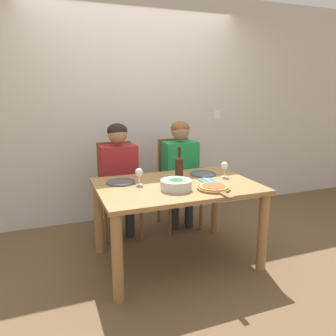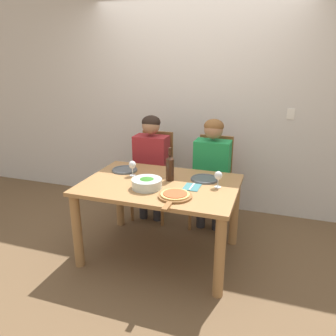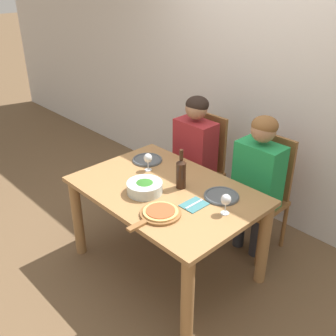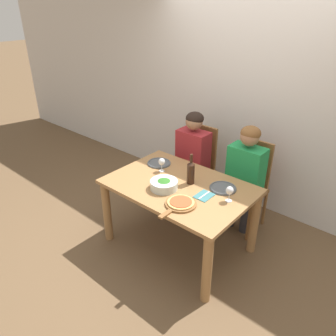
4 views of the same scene
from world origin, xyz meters
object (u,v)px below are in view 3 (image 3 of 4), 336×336
chair_right (263,191)px  person_woman (194,148)px  chair_left (202,164)px  wine_glass_left (148,159)px  dinner_plate_left (147,160)px  wine_glass_right (226,201)px  dinner_plate_right (221,196)px  person_man (257,174)px  wine_bottle (181,173)px  broccoli_bowl (145,187)px  fork_on_napkin (194,205)px  pizza_on_board (160,213)px

chair_right → person_woman: bearing=-170.5°
chair_left → wine_glass_left: chair_left is taller
dinner_plate_left → wine_glass_right: wine_glass_right is taller
dinner_plate_right → person_man: bearing=93.4°
wine_bottle → wine_glass_left: (-0.38, 0.00, -0.02)m
person_woman → person_man: bearing=0.0°
person_man → broccoli_bowl: size_ratio=4.62×
chair_right → chair_left: bearing=180.0°
wine_bottle → broccoli_bowl: (-0.13, -0.25, -0.08)m
person_woman → fork_on_napkin: size_ratio=6.88×
wine_bottle → wine_glass_left: wine_bottle is taller
chair_right → person_man: (0.00, -0.12, 0.21)m
dinner_plate_right → wine_bottle: bearing=-159.1°
dinner_plate_left → person_man: bearing=31.5°
wine_glass_left → fork_on_napkin: 0.65m
person_woman → dinner_plate_left: bearing=-100.8°
chair_left → wine_bottle: bearing=-59.3°
wine_bottle → wine_glass_right: bearing=-4.2°
wine_glass_left → pizza_on_board: bearing=-34.2°
person_woman → wine_glass_left: bearing=-85.5°
broccoli_bowl → fork_on_napkin: size_ratio=1.49×
chair_right → person_woman: 0.75m
dinner_plate_left → wine_bottle: bearing=-12.4°
broccoli_bowl → fork_on_napkin: broccoli_bowl is taller
wine_bottle → fork_on_napkin: wine_bottle is taller
chair_left → dinner_plate_left: size_ratio=3.91×
pizza_on_board → wine_bottle: bearing=114.1°
broccoli_bowl → wine_glass_left: 0.36m
dinner_plate_right → pizza_on_board: 0.51m
dinner_plate_right → wine_glass_right: bearing=-44.1°
dinner_plate_left → fork_on_napkin: size_ratio=1.45×
chair_left → person_woman: bearing=-90.0°
chair_right → dinner_plate_right: 0.65m
chair_right → broccoli_bowl: 1.09m
chair_right → dinner_plate_left: (-0.80, -0.61, 0.22)m
chair_left → wine_glass_right: chair_left is taller
chair_left → pizza_on_board: size_ratio=2.40×
person_woman → dinner_plate_right: person_woman is taller
chair_left → pizza_on_board: 1.27m
broccoli_bowl → fork_on_napkin: (0.38, 0.14, -0.04)m
broccoli_bowl → chair_left: bearing=107.1°
chair_right → broccoli_bowl: size_ratio=3.80×
person_man → fork_on_napkin: person_man is taller
wine_glass_right → chair_left: bearing=139.6°
person_woman → dinner_plate_right: size_ratio=4.76×
dinner_plate_left → dinner_plate_right: (0.83, 0.00, 0.00)m
chair_right → dinner_plate_left: 1.03m
wine_bottle → broccoli_bowl: size_ratio=1.18×
chair_left → fork_on_napkin: 1.10m
chair_left → dinner_plate_right: size_ratio=3.91×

